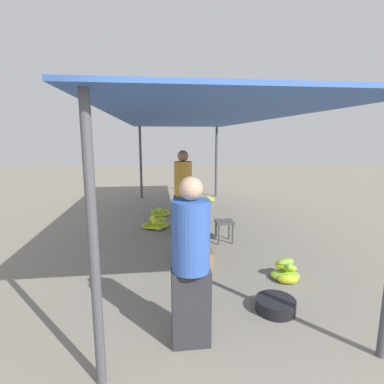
{
  "coord_description": "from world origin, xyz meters",
  "views": [
    {
      "loc": [
        -0.78,
        -1.94,
        2.02
      ],
      "look_at": [
        0.0,
        4.48,
        0.83
      ],
      "focal_mm": 28.0,
      "sensor_mm": 36.0,
      "label": 1
    }
  ],
  "objects_px": {
    "shopper_walking_mid": "(183,191)",
    "banana_pile_right_0": "(286,271)",
    "stool": "(224,225)",
    "banana_pile_left_0": "(156,224)",
    "vendor_foreground": "(191,261)",
    "banana_pile_left_1": "(160,213)",
    "crate_near": "(196,254)",
    "basin_black": "(275,305)",
    "banana_pile_right_1": "(209,200)"
  },
  "relations": [
    {
      "from": "banana_pile_left_1",
      "to": "crate_near",
      "type": "xyz_separation_m",
      "value": [
        0.55,
        -2.88,
        0.02
      ]
    },
    {
      "from": "stool",
      "to": "banana_pile_right_1",
      "type": "xyz_separation_m",
      "value": [
        0.36,
        3.64,
        -0.27
      ]
    },
    {
      "from": "stool",
      "to": "crate_near",
      "type": "xyz_separation_m",
      "value": [
        -0.67,
        -0.79,
        -0.23
      ]
    },
    {
      "from": "vendor_foreground",
      "to": "banana_pile_right_0",
      "type": "relative_size",
      "value": 3.69
    },
    {
      "from": "banana_pile_left_0",
      "to": "banana_pile_right_0",
      "type": "relative_size",
      "value": 1.44
    },
    {
      "from": "vendor_foreground",
      "to": "banana_pile_right_1",
      "type": "xyz_separation_m",
      "value": [
        1.34,
        6.47,
        -0.8
      ]
    },
    {
      "from": "shopper_walking_mid",
      "to": "stool",
      "type": "bearing_deg",
      "value": -42.87
    },
    {
      "from": "banana_pile_left_0",
      "to": "banana_pile_right_0",
      "type": "height_order",
      "value": "banana_pile_right_0"
    },
    {
      "from": "banana_pile_left_1",
      "to": "crate_near",
      "type": "distance_m",
      "value": 2.93
    },
    {
      "from": "banana_pile_left_0",
      "to": "banana_pile_left_1",
      "type": "height_order",
      "value": "banana_pile_left_0"
    },
    {
      "from": "basin_black",
      "to": "shopper_walking_mid",
      "type": "height_order",
      "value": "shopper_walking_mid"
    },
    {
      "from": "banana_pile_right_1",
      "to": "crate_near",
      "type": "bearing_deg",
      "value": -103.0
    },
    {
      "from": "banana_pile_left_0",
      "to": "shopper_walking_mid",
      "type": "distance_m",
      "value": 1.09
    },
    {
      "from": "vendor_foreground",
      "to": "banana_pile_left_0",
      "type": "xyz_separation_m",
      "value": [
        -0.34,
        3.92,
        -0.78
      ]
    },
    {
      "from": "banana_pile_right_0",
      "to": "basin_black",
      "type": "bearing_deg",
      "value": -121.29
    },
    {
      "from": "basin_black",
      "to": "stool",
      "type": "bearing_deg",
      "value": 91.61
    },
    {
      "from": "vendor_foreground",
      "to": "crate_near",
      "type": "bearing_deg",
      "value": 81.12
    },
    {
      "from": "banana_pile_left_0",
      "to": "shopper_walking_mid",
      "type": "relative_size",
      "value": 0.37
    },
    {
      "from": "stool",
      "to": "basin_black",
      "type": "distance_m",
      "value": 2.41
    },
    {
      "from": "banana_pile_right_0",
      "to": "crate_near",
      "type": "bearing_deg",
      "value": 145.11
    },
    {
      "from": "banana_pile_left_0",
      "to": "basin_black",
      "type": "bearing_deg",
      "value": -68.26
    },
    {
      "from": "vendor_foreground",
      "to": "banana_pile_right_1",
      "type": "bearing_deg",
      "value": 78.29
    },
    {
      "from": "banana_pile_right_1",
      "to": "crate_near",
      "type": "height_order",
      "value": "crate_near"
    },
    {
      "from": "vendor_foreground",
      "to": "crate_near",
      "type": "height_order",
      "value": "vendor_foreground"
    },
    {
      "from": "banana_pile_right_1",
      "to": "shopper_walking_mid",
      "type": "distance_m",
      "value": 3.26
    },
    {
      "from": "stool",
      "to": "shopper_walking_mid",
      "type": "bearing_deg",
      "value": 137.13
    },
    {
      "from": "vendor_foreground",
      "to": "shopper_walking_mid",
      "type": "relative_size",
      "value": 0.95
    },
    {
      "from": "vendor_foreground",
      "to": "basin_black",
      "type": "height_order",
      "value": "vendor_foreground"
    },
    {
      "from": "vendor_foreground",
      "to": "crate_near",
      "type": "relative_size",
      "value": 3.26
    },
    {
      "from": "banana_pile_right_1",
      "to": "crate_near",
      "type": "relative_size",
      "value": 0.84
    },
    {
      "from": "banana_pile_right_0",
      "to": "crate_near",
      "type": "height_order",
      "value": "banana_pile_right_0"
    },
    {
      "from": "shopper_walking_mid",
      "to": "banana_pile_right_0",
      "type": "bearing_deg",
      "value": -61.22
    },
    {
      "from": "banana_pile_right_1",
      "to": "banana_pile_right_0",
      "type": "bearing_deg",
      "value": -88.08
    },
    {
      "from": "banana_pile_right_0",
      "to": "crate_near",
      "type": "relative_size",
      "value": 0.88
    },
    {
      "from": "stool",
      "to": "banana_pile_left_0",
      "type": "distance_m",
      "value": 1.73
    },
    {
      "from": "vendor_foreground",
      "to": "shopper_walking_mid",
      "type": "distance_m",
      "value": 3.52
    },
    {
      "from": "banana_pile_left_0",
      "to": "banana_pile_right_1",
      "type": "relative_size",
      "value": 1.51
    },
    {
      "from": "vendor_foreground",
      "to": "stool",
      "type": "distance_m",
      "value": 3.04
    },
    {
      "from": "banana_pile_left_0",
      "to": "banana_pile_left_1",
      "type": "xyz_separation_m",
      "value": [
        0.1,
        1.0,
        0.0
      ]
    },
    {
      "from": "banana_pile_left_1",
      "to": "shopper_walking_mid",
      "type": "bearing_deg",
      "value": -71.12
    },
    {
      "from": "basin_black",
      "to": "banana_pile_right_0",
      "type": "height_order",
      "value": "banana_pile_right_0"
    },
    {
      "from": "banana_pile_right_0",
      "to": "banana_pile_right_1",
      "type": "relative_size",
      "value": 1.05
    },
    {
      "from": "basin_black",
      "to": "banana_pile_left_0",
      "type": "relative_size",
      "value": 0.72
    },
    {
      "from": "banana_pile_left_0",
      "to": "vendor_foreground",
      "type": "bearing_deg",
      "value": -85.09
    },
    {
      "from": "vendor_foreground",
      "to": "banana_pile_left_1",
      "type": "bearing_deg",
      "value": 92.7
    },
    {
      "from": "banana_pile_left_0",
      "to": "crate_near",
      "type": "height_order",
      "value": "banana_pile_left_0"
    },
    {
      "from": "stool",
      "to": "banana_pile_left_0",
      "type": "relative_size",
      "value": 0.65
    },
    {
      "from": "basin_black",
      "to": "banana_pile_left_1",
      "type": "xyz_separation_m",
      "value": [
        -1.28,
        4.49,
        0.01
      ]
    },
    {
      "from": "stool",
      "to": "banana_pile_right_0",
      "type": "height_order",
      "value": "stool"
    },
    {
      "from": "banana_pile_left_0",
      "to": "banana_pile_right_1",
      "type": "height_order",
      "value": "banana_pile_left_0"
    }
  ]
}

